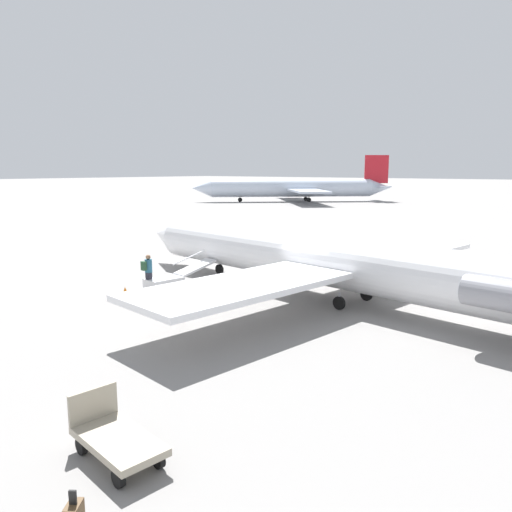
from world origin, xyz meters
name	(u,v)px	position (x,y,z in m)	size (l,w,h in m)	color
ground_plane	(315,296)	(0.00, 0.00, 0.00)	(600.00, 600.00, 0.00)	gray
airplane_main	(330,261)	(-0.83, 0.10, 1.81)	(27.01, 20.58, 6.06)	white
airplane_taxiing_distant	(296,188)	(39.93, -57.24, 2.53)	(29.65, 29.25, 8.48)	silver
boarding_stairs	(171,279)	(6.83, 2.88, 0.36)	(1.49, 4.11, 1.57)	silver
passenger	(148,269)	(7.23, 3.98, 1.00)	(0.36, 0.55, 1.74)	#23232D
luggage_cart	(115,438)	(-3.90, 13.97, 0.46)	(2.32, 1.37, 1.22)	#9E937F
traffic_cone_near_stairs	(125,293)	(6.56, 5.88, 0.27)	(0.53, 0.53, 0.58)	black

